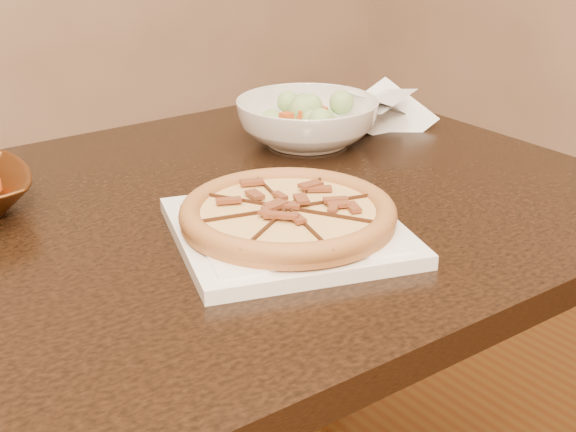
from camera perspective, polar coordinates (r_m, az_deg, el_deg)
name	(u,v)px	position (r m, az deg, el deg)	size (l,w,h in m)	color
dining_table	(170,294)	(1.11, -8.37, -5.51)	(1.31, 0.85, 0.75)	black
plate	(288,230)	(0.99, 0.00, -1.03)	(0.34, 0.34, 0.02)	white
pizza	(288,213)	(0.98, 0.00, 0.21)	(0.27, 0.27, 0.03)	#B46137
salad_bowl	(307,122)	(1.34, 1.37, 6.72)	(0.24, 0.24, 0.07)	white
salad	(306,90)	(1.33, 1.32, 8.96)	(0.10, 0.11, 0.04)	#9DBF7C
cling_film	(381,114)	(1.44, 6.64, 7.23)	(0.15, 0.12, 0.05)	white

